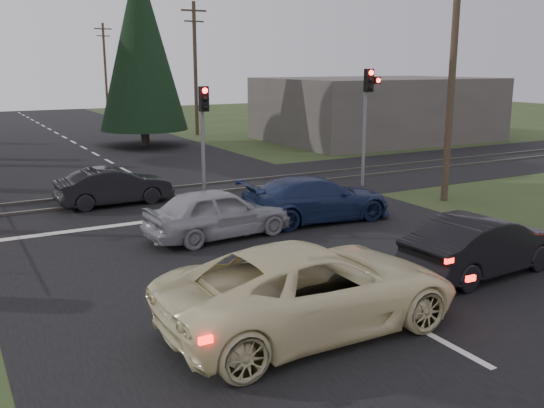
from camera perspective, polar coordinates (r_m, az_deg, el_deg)
ground at (r=13.41m, az=7.80°, el=-8.42°), size 120.00×120.00×0.00m
road at (r=21.88m, az=-7.99°, el=0.04°), size 14.00×100.00×0.01m
rail_corridor at (r=23.72m, az=-9.73°, el=0.99°), size 120.00×8.00×0.01m
stop_line at (r=20.25m, az=-6.15°, el=-0.94°), size 13.00×0.35×0.00m
rail_near at (r=22.97m, az=-9.07°, el=0.74°), size 120.00×0.12×0.10m
rail_far at (r=24.45m, az=-10.36°, el=1.44°), size 120.00×0.12×0.10m
traffic_signal_right at (r=24.65m, az=9.02°, el=9.24°), size 0.68×0.48×4.70m
traffic_signal_center at (r=22.43m, az=-6.44°, el=7.66°), size 0.32×0.48×4.10m
utility_pole_near at (r=22.63m, az=16.63°, el=12.12°), size 1.80×0.26×9.00m
utility_pole_mid at (r=43.05m, az=-7.23°, el=12.74°), size 1.80×0.26×9.00m
utility_pole_far at (r=66.90m, az=-15.44°, el=12.46°), size 1.80×0.26×9.00m
conifer_tree at (r=37.63m, az=-12.24°, el=14.45°), size 5.20×5.20×11.00m
building_right at (r=41.01m, az=9.80°, el=8.83°), size 14.00×10.00×4.00m
cream_coupe at (r=11.41m, az=3.75°, el=-7.89°), size 5.85×2.73×1.62m
dark_hatchback at (r=15.18m, az=19.27°, el=-3.65°), size 4.41×1.83×1.42m
silver_car at (r=17.39m, az=-5.08°, el=-0.83°), size 4.37×2.01×1.45m
blue_sedan at (r=19.23m, az=4.18°, el=0.49°), size 5.03×2.36×1.42m
dark_car_far at (r=22.11m, az=-14.62°, el=1.60°), size 4.02×1.52×1.31m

